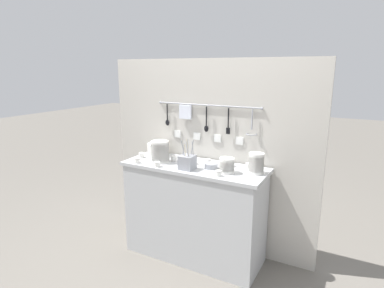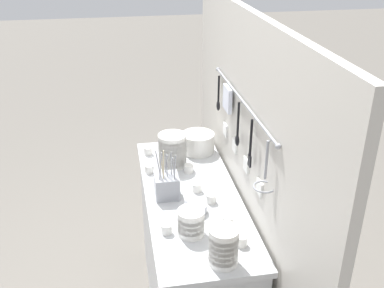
# 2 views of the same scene
# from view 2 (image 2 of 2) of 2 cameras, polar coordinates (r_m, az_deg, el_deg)

# --- Properties ---
(counter) EXTENTS (1.29, 0.49, 0.89)m
(counter) POSITION_cam_2_polar(r_m,az_deg,el_deg) (2.63, -0.04, -14.47)
(counter) COLOR #B7BABC
(counter) RESTS_ON ground
(back_wall) EXTENTS (2.09, 0.11, 1.82)m
(back_wall) POSITION_cam_2_polar(r_m,az_deg,el_deg) (2.41, 6.50, -5.21)
(back_wall) COLOR #BCB7AD
(back_wall) RESTS_ON ground
(bowl_stack_tall_left) EXTENTS (0.12, 0.12, 0.13)m
(bowl_stack_tall_left) POSITION_cam_2_polar(r_m,az_deg,el_deg) (2.05, -0.14, -9.93)
(bowl_stack_tall_left) COLOR silver
(bowl_stack_tall_left) RESTS_ON counter
(bowl_stack_nested_right) EXTENTS (0.16, 0.16, 0.20)m
(bowl_stack_nested_right) POSITION_cam_2_polar(r_m,az_deg,el_deg) (2.59, -2.50, -0.78)
(bowl_stack_nested_right) COLOR silver
(bowl_stack_nested_right) RESTS_ON counter
(bowl_stack_back_corner) EXTENTS (0.12, 0.12, 0.17)m
(bowl_stack_back_corner) POSITION_cam_2_polar(r_m,az_deg,el_deg) (1.89, 4.01, -12.84)
(bowl_stack_back_corner) COLOR silver
(bowl_stack_back_corner) RESTS_ON counter
(plate_stack) EXTENTS (0.20, 0.20, 0.12)m
(plate_stack) POSITION_cam_2_polar(r_m,az_deg,el_deg) (2.77, 0.76, 0.18)
(plate_stack) COLOR silver
(plate_stack) RESTS_ON counter
(steel_mixing_bowl) EXTENTS (0.11, 0.11, 0.04)m
(steel_mixing_bowl) POSITION_cam_2_polar(r_m,az_deg,el_deg) (2.22, 0.42, -8.17)
(steel_mixing_bowl) COLOR #93969E
(steel_mixing_bowl) RESTS_ON counter
(cutlery_caddy) EXTENTS (0.12, 0.12, 0.27)m
(cutlery_caddy) POSITION_cam_2_polar(r_m,az_deg,el_deg) (2.32, -3.23, -5.27)
(cutlery_caddy) COLOR #93969E
(cutlery_caddy) RESTS_ON counter
(cup_edge_near) EXTENTS (0.05, 0.05, 0.05)m
(cup_edge_near) POSITION_cam_2_polar(r_m,az_deg,el_deg) (2.38, 0.64, -5.52)
(cup_edge_near) COLOR silver
(cup_edge_near) RESTS_ON counter
(cup_edge_far) EXTENTS (0.05, 0.05, 0.05)m
(cup_edge_far) POSITION_cam_2_polar(r_m,az_deg,el_deg) (2.03, 6.31, -12.11)
(cup_edge_far) COLOR silver
(cup_edge_far) RESTS_ON counter
(cup_front_left) EXTENTS (0.05, 0.05, 0.05)m
(cup_front_left) POSITION_cam_2_polar(r_m,az_deg,el_deg) (2.29, 2.44, -6.92)
(cup_front_left) COLOR silver
(cup_front_left) RESTS_ON counter
(cup_by_caddy) EXTENTS (0.05, 0.05, 0.05)m
(cup_by_caddy) POSITION_cam_2_polar(r_m,az_deg,el_deg) (2.76, -5.61, -0.86)
(cup_by_caddy) COLOR silver
(cup_by_caddy) RESTS_ON counter
(cup_back_right) EXTENTS (0.05, 0.05, 0.05)m
(cup_back_right) POSITION_cam_2_polar(r_m,az_deg,el_deg) (2.13, 4.60, -9.75)
(cup_back_right) COLOR silver
(cup_back_right) RESTS_ON counter
(cup_beside_plates) EXTENTS (0.05, 0.05, 0.05)m
(cup_beside_plates) POSITION_cam_2_polar(r_m,az_deg,el_deg) (2.85, -2.40, 0.11)
(cup_beside_plates) COLOR silver
(cup_beside_plates) RESTS_ON counter
(cup_mid_row) EXTENTS (0.05, 0.05, 0.05)m
(cup_mid_row) POSITION_cam_2_polar(r_m,az_deg,el_deg) (2.55, -0.43, -3.14)
(cup_mid_row) COLOR silver
(cup_mid_row) RESTS_ON counter
(cup_back_left) EXTENTS (0.05, 0.05, 0.05)m
(cup_back_left) POSITION_cam_2_polar(r_m,az_deg,el_deg) (2.09, -3.26, -10.67)
(cup_back_left) COLOR silver
(cup_back_left) RESTS_ON counter
(cup_centre) EXTENTS (0.05, 0.05, 0.05)m
(cup_centre) POSITION_cam_2_polar(r_m,az_deg,el_deg) (2.56, -5.43, -3.17)
(cup_centre) COLOR silver
(cup_centre) RESTS_ON counter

